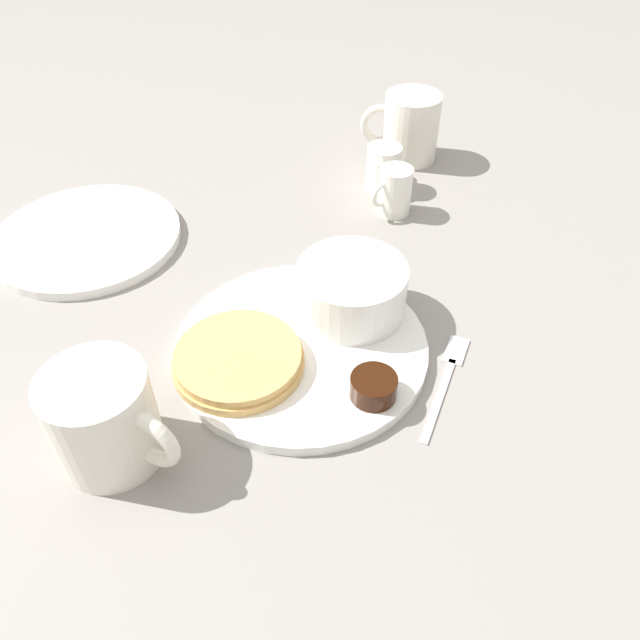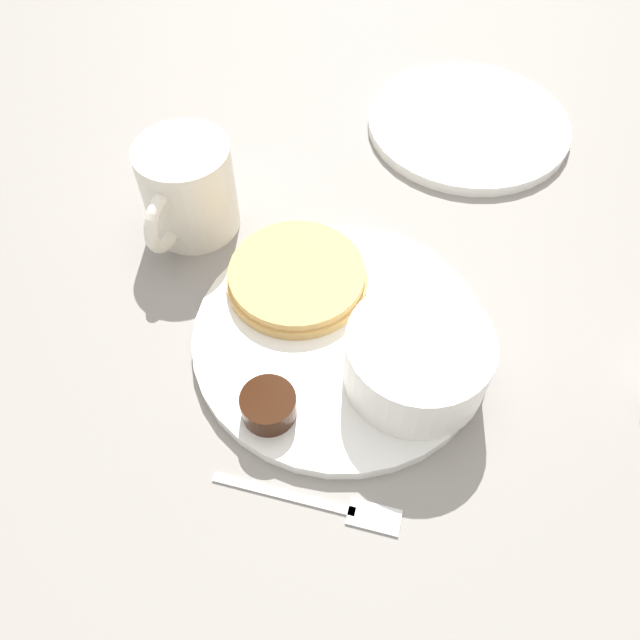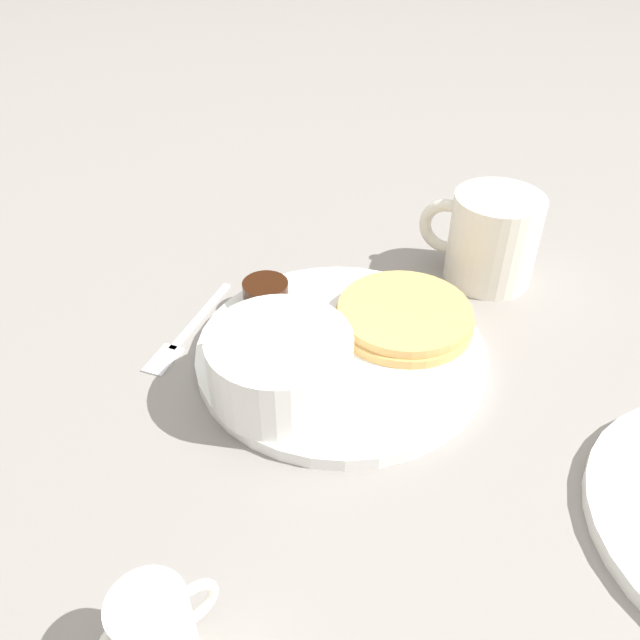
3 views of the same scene
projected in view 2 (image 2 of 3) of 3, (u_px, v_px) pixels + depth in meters
name	position (u px, v px, depth m)	size (l,w,h in m)	color
ground_plane	(340.00, 340.00, 0.55)	(4.00, 4.00, 0.00)	gray
plate	(340.00, 336.00, 0.54)	(0.26, 0.26, 0.01)	white
pancake_stack	(297.00, 277.00, 0.56)	(0.13, 0.13, 0.02)	tan
bowl	(417.00, 358.00, 0.49)	(0.12, 0.12, 0.05)	white
syrup_cup	(269.00, 406.00, 0.48)	(0.04, 0.04, 0.02)	black
butter_ramekin	(425.00, 391.00, 0.49)	(0.05, 0.05, 0.04)	white
coffee_mug	(187.00, 190.00, 0.59)	(0.09, 0.12, 0.09)	silver
fork	(328.00, 505.00, 0.46)	(0.14, 0.06, 0.00)	silver
far_plate	(468.00, 124.00, 0.71)	(0.23, 0.23, 0.01)	white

